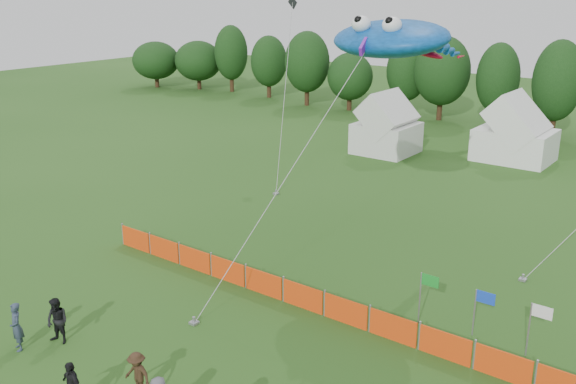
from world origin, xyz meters
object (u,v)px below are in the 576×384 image
Objects in this scene: spectator_a at (16,327)px; stingray_kite at (395,38)px; tent_left at (387,128)px; tent_right at (515,135)px; spectator_c at (137,375)px; barrier_fence at (303,297)px; spectator_b at (57,321)px.

spectator_a is 18.63m from stingray_kite.
stingray_kite reaches higher than tent_left.
tent_left is at bearing -156.99° from tent_right.
spectator_c is 0.09× the size of stingray_kite.
tent_left is at bearing 111.58° from barrier_fence.
stingray_kite is (0.14, 6.43, 9.59)m from barrier_fence.
stingray_kite is (6.33, 14.92, 9.20)m from spectator_a.
tent_right is at bearing 91.95° from barrier_fence.
tent_right is at bearing 70.43° from spectator_b.
tent_left reaches higher than spectator_b.
stingray_kite reaches higher than spectator_a.
tent_right is 0.31× the size of stingray_kite.
tent_right is at bearing 86.25° from spectator_c.
spectator_a is 1.35m from spectator_b.
stingray_kite is (5.58, 13.80, 9.23)m from spectator_b.
tent_right is at bearing 92.91° from stingray_kite.
spectator_a is 1.03× the size of spectator_b.
barrier_fence is (0.94, -27.64, -1.40)m from tent_right.
tent_right is 0.24× the size of barrier_fence.
tent_left is 21.65m from stingray_kite.
stingray_kite is (0.85, 14.17, 9.32)m from spectator_c.
barrier_fence is 12.71× the size of spectator_b.
stingray_kite is (9.63, -17.58, 8.19)m from tent_left.
tent_left reaches higher than barrier_fence.
tent_right is 36.52m from spectator_a.
stingray_kite reaches higher than spectator_c.
spectator_b is at bearing -112.00° from stingray_kite.
stingray_kite is (1.08, -21.21, 8.19)m from tent_right.
tent_right is at bearing 23.01° from tent_left.
tent_right reaches higher than tent_left.
barrier_fence is (9.50, -24.01, -1.40)m from tent_left.
stingray_kite reaches higher than tent_right.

